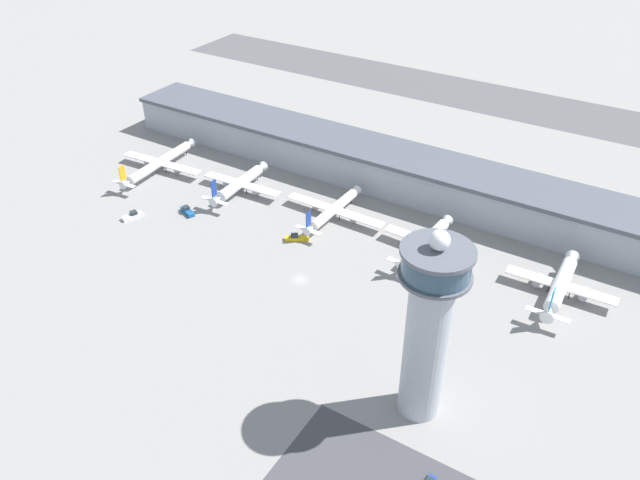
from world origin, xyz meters
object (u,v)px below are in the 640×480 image
Objects in this scene: airplane_gate_alpha at (160,163)px; service_truck_catering at (297,238)px; control_tower at (429,324)px; airplane_gate_echo at (561,285)px; airplane_gate_bravo at (240,183)px; service_truck_baggage at (187,211)px; airplane_gate_delta at (426,242)px; service_truck_fuel at (132,216)px; airplane_gate_charlie at (334,210)px.

airplane_gate_alpha reaches higher than service_truck_catering.
airplane_gate_alpha is (-144.10, 58.65, -23.68)m from control_tower.
airplane_gate_alpha is 162.71m from airplane_gate_echo.
airplane_gate_bravo reaches higher than airplane_gate_alpha.
service_truck_catering is at bearing 8.62° from service_truck_baggage.
service_truck_fuel is (-101.08, -36.93, -3.42)m from airplane_gate_delta.
service_truck_catering is 62.93m from service_truck_fuel.
airplane_gate_delta is 0.98× the size of airplane_gate_echo.
control_tower is 1.56× the size of airplane_gate_bravo.
airplane_gate_bravo is 24.33m from service_truck_baggage.
control_tower reaches higher than airplane_gate_charlie.
airplane_gate_echo reaches higher than airplane_gate_bravo.
control_tower is at bearing -11.61° from service_truck_fuel.
airplane_gate_delta is at bearing 0.55° from airplane_gate_bravo.
service_truck_baggage reaches higher than service_truck_catering.
airplane_gate_echo is 150.40m from service_truck_fuel.
airplane_gate_delta is (-26.05, 63.05, -23.40)m from control_tower.
airplane_gate_charlie is at bearing 31.66° from service_truck_fuel.
airplane_gate_alpha is at bearing 157.85° from control_tower.
airplane_gate_echo is at bearing 1.66° from airplane_gate_alpha.
airplane_gate_bravo is 41.18m from airplane_gate_charlie.
control_tower reaches higher than airplane_gate_echo.
control_tower is 1.51× the size of airplane_gate_echo.
airplane_gate_echo is (18.55, 63.36, -23.47)m from control_tower.
airplane_gate_delta is at bearing 20.07° from service_truck_fuel.
airplane_gate_charlie is at bearing 4.67° from airplane_gate_alpha.
service_truck_catering is (-67.44, 46.07, -26.85)m from control_tower.
airplane_gate_alpha reaches higher than service_truck_baggage.
airplane_gate_alpha is 1.30× the size of airplane_gate_bravo.
airplane_gate_delta is at bearing 2.14° from airplane_gate_alpha.
airplane_gate_charlie is 1.16× the size of airplane_gate_delta.
control_tower is 132.52m from service_truck_fuel.
airplane_gate_delta is at bearing 112.45° from control_tower.
airplane_gate_bravo is at bearing 149.27° from control_tower.
service_truck_catering is at bearing -168.63° from airplane_gate_echo.
control_tower is 1.54× the size of airplane_gate_delta.
airplane_gate_charlie is at bearing 79.00° from service_truck_catering.
service_truck_fuel is (-127.13, 26.12, -26.81)m from control_tower.
service_truck_baggage is at bearing -171.38° from service_truck_catering.
airplane_gate_charlie is at bearing 134.33° from control_tower.
service_truck_baggage is (-86.05, -23.76, -3.37)m from airplane_gate_delta.
airplane_gate_bravo is 4.29× the size of service_truck_fuel.
airplane_gate_echo is (82.26, -1.86, 0.53)m from airplane_gate_charlie.
airplane_gate_charlie is 74.55m from service_truck_fuel.
airplane_gate_alpha is 36.82m from service_truck_fuel.
control_tower is at bearing -30.73° from airplane_gate_bravo.
airplane_gate_charlie is (-63.71, 65.22, -24.00)m from control_tower.
control_tower is 124.19m from airplane_gate_bravo.
airplane_gate_alpha reaches higher than airplane_gate_charlie.
airplane_gate_delta is 4.41× the size of service_truck_baggage.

